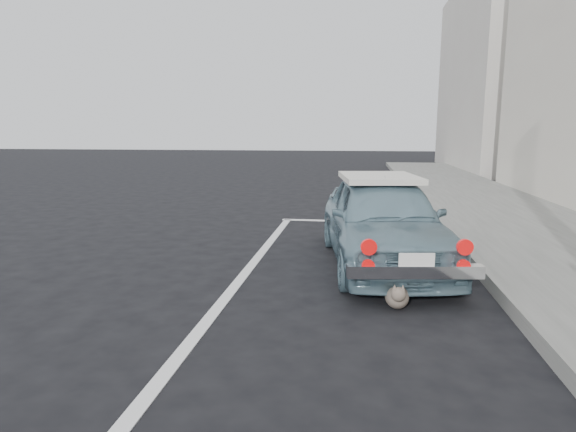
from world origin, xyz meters
name	(u,v)px	position (x,y,z in m)	size (l,w,h in m)	color
ground	(281,430)	(0.00, 0.00, 0.00)	(80.00, 80.00, 0.00)	black
building_far	(500,76)	(6.35, 20.00, 4.00)	(3.50, 10.00, 8.00)	#BEB4AC
pline_front	(362,222)	(0.50, 6.50, 0.00)	(3.00, 0.12, 0.01)	silver
pline_side	(246,272)	(-0.90, 3.00, 0.00)	(0.12, 7.00, 0.01)	silver
retro_coupe	(383,220)	(0.72, 3.61, 0.57)	(1.79, 3.49, 1.13)	#6D8F9D
cat	(397,295)	(0.80, 2.05, 0.13)	(0.23, 0.52, 0.28)	brown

